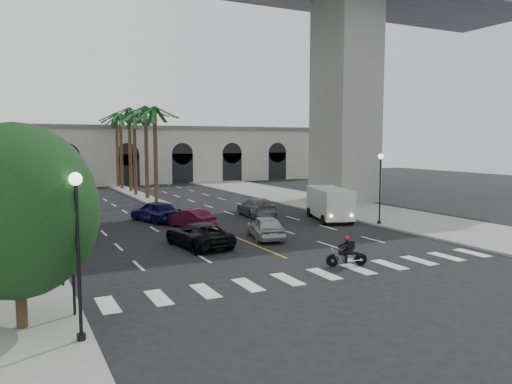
# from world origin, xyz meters

# --- Properties ---
(ground) EXTENTS (140.00, 140.00, 0.00)m
(ground) POSITION_xyz_m (0.00, 0.00, 0.00)
(ground) COLOR black
(ground) RESTS_ON ground
(sidewalk_right) EXTENTS (8.00, 100.00, 0.15)m
(sidewalk_right) POSITION_xyz_m (15.00, 15.00, 0.07)
(sidewalk_right) COLOR gray
(sidewalk_right) RESTS_ON ground
(median) EXTENTS (2.00, 24.00, 0.20)m
(median) POSITION_xyz_m (0.00, 38.00, 0.10)
(median) COLOR gray
(median) RESTS_ON ground
(pier_building) EXTENTS (71.00, 10.50, 8.50)m
(pier_building) POSITION_xyz_m (0.00, 55.00, 4.27)
(pier_building) COLOR beige
(pier_building) RESTS_ON ground
(bridge) EXTENTS (75.00, 13.00, 26.00)m
(bridge) POSITION_xyz_m (3.42, 22.00, 18.51)
(bridge) COLOR gray
(bridge) RESTS_ON ground
(palm_a) EXTENTS (3.20, 3.20, 10.30)m
(palm_a) POSITION_xyz_m (0.00, 28.00, 9.10)
(palm_a) COLOR #47331E
(palm_a) RESTS_ON ground
(palm_b) EXTENTS (3.20, 3.20, 10.60)m
(palm_b) POSITION_xyz_m (0.10, 32.00, 9.37)
(palm_b) COLOR #47331E
(palm_b) RESTS_ON ground
(palm_c) EXTENTS (3.20, 3.20, 10.10)m
(palm_c) POSITION_xyz_m (-0.20, 36.00, 8.91)
(palm_c) COLOR #47331E
(palm_c) RESTS_ON ground
(palm_d) EXTENTS (3.20, 3.20, 10.90)m
(palm_d) POSITION_xyz_m (0.15, 40.00, 9.65)
(palm_d) COLOR #47331E
(palm_d) RESTS_ON ground
(palm_e) EXTENTS (3.20, 3.20, 10.40)m
(palm_e) POSITION_xyz_m (-0.10, 44.00, 9.19)
(palm_e) COLOR #47331E
(palm_e) RESTS_ON ground
(palm_f) EXTENTS (3.20, 3.20, 10.70)m
(palm_f) POSITION_xyz_m (0.20, 48.00, 9.46)
(palm_f) COLOR #47331E
(palm_f) RESTS_ON ground
(street_tree_near) EXTENTS (5.20, 5.20, 6.89)m
(street_tree_near) POSITION_xyz_m (-13.00, -3.00, 4.02)
(street_tree_near) COLOR #382616
(street_tree_near) RESTS_ON ground
(street_tree_mid) EXTENTS (5.44, 5.44, 7.21)m
(street_tree_mid) POSITION_xyz_m (-13.00, 10.00, 4.21)
(street_tree_mid) COLOR #382616
(street_tree_mid) RESTS_ON ground
(street_tree_far) EXTENTS (5.04, 5.04, 6.68)m
(street_tree_far) POSITION_xyz_m (-13.00, 22.00, 3.90)
(street_tree_far) COLOR #382616
(street_tree_far) RESTS_ON ground
(lamp_post_left_near) EXTENTS (0.40, 0.40, 5.35)m
(lamp_post_left_near) POSITION_xyz_m (-11.40, -5.00, 3.22)
(lamp_post_left_near) COLOR black
(lamp_post_left_near) RESTS_ON ground
(lamp_post_left_far) EXTENTS (0.40, 0.40, 5.35)m
(lamp_post_left_far) POSITION_xyz_m (-11.40, 16.00, 3.22)
(lamp_post_left_far) COLOR black
(lamp_post_left_far) RESTS_ON ground
(lamp_post_right) EXTENTS (0.40, 0.40, 5.35)m
(lamp_post_right) POSITION_xyz_m (11.40, 8.00, 3.22)
(lamp_post_right) COLOR black
(lamp_post_right) RESTS_ON ground
(traffic_signal_near) EXTENTS (0.25, 0.18, 3.65)m
(traffic_signal_near) POSITION_xyz_m (-11.30, -2.50, 2.51)
(traffic_signal_near) COLOR black
(traffic_signal_near) RESTS_ON ground
(traffic_signal_far) EXTENTS (0.25, 0.18, 3.65)m
(traffic_signal_far) POSITION_xyz_m (-11.30, 1.50, 2.51)
(traffic_signal_far) COLOR black
(traffic_signal_far) RESTS_ON ground
(motorcycle_rider) EXTENTS (2.07, 0.77, 1.53)m
(motorcycle_rider) POSITION_xyz_m (1.93, -0.75, 0.69)
(motorcycle_rider) COLOR black
(motorcycle_rider) RESTS_ON ground
(car_a) EXTENTS (2.80, 4.80, 1.53)m
(car_a) POSITION_xyz_m (1.50, 7.36, 0.77)
(car_a) COLOR #A5A6AA
(car_a) RESTS_ON ground
(car_b) EXTENTS (2.80, 4.42, 1.38)m
(car_b) POSITION_xyz_m (-1.50, 13.42, 0.69)
(car_b) COLOR #4A0E21
(car_b) RESTS_ON ground
(car_c) EXTENTS (3.09, 5.57, 1.48)m
(car_c) POSITION_xyz_m (-3.22, 6.96, 0.74)
(car_c) COLOR black
(car_c) RESTS_ON ground
(car_d) EXTENTS (3.05, 5.74, 1.59)m
(car_d) POSITION_xyz_m (5.19, 15.96, 0.79)
(car_d) COLOR #5D5E62
(car_d) RESTS_ON ground
(car_e) EXTENTS (3.41, 5.29, 1.68)m
(car_e) POSITION_xyz_m (-3.02, 17.19, 0.84)
(car_e) COLOR #110E45
(car_e) RESTS_ON ground
(cargo_van) EXTENTS (3.97, 6.38, 2.55)m
(cargo_van) POSITION_xyz_m (9.48, 11.66, 1.42)
(cargo_van) COLOR silver
(cargo_van) RESTS_ON ground
(pedestrian_b) EXTENTS (1.02, 0.90, 1.76)m
(pedestrian_b) POSITION_xyz_m (-12.13, 3.15, 1.03)
(pedestrian_b) COLOR black
(pedestrian_b) RESTS_ON sidewalk_left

